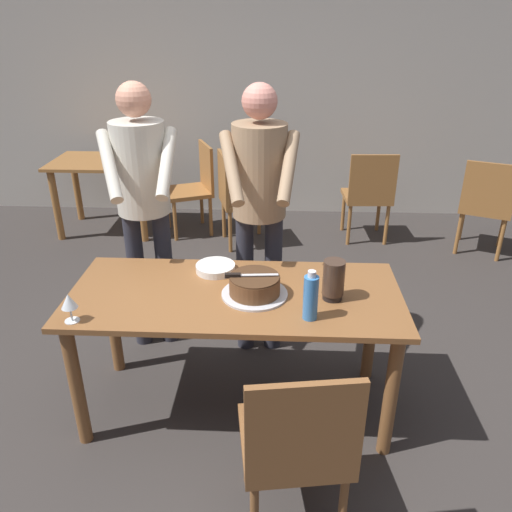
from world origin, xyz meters
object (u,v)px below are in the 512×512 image
at_px(person_cutting_cake, 259,196).
at_px(person_standing_beside, 143,193).
at_px(wine_glass_near, 69,302).
at_px(background_table, 105,176).
at_px(hurricane_lamp, 334,280).
at_px(water_bottle, 311,297).
at_px(cake_on_platter, 255,286).
at_px(cake_knife, 240,275).
at_px(background_chair_0, 486,204).
at_px(background_chair_2, 195,185).
at_px(background_chair_3, 368,193).
at_px(background_chair_1, 237,196).
at_px(main_dining_table, 236,311).
at_px(plate_stack, 216,268).
at_px(chair_near_side, 297,443).

height_order(person_cutting_cake, person_standing_beside, same).
xyz_separation_m(wine_glass_near, background_table, (-0.80, 2.89, -0.28)).
bearing_deg(person_standing_beside, hurricane_lamp, -30.68).
xyz_separation_m(water_bottle, person_standing_beside, (-0.98, 0.84, 0.21)).
bearing_deg(cake_on_platter, person_standing_beside, 138.01).
relative_size(cake_on_platter, cake_knife, 1.26).
xyz_separation_m(background_table, background_chair_0, (3.65, -0.41, -0.09)).
xyz_separation_m(background_chair_2, background_chair_3, (1.71, -0.17, 0.00)).
relative_size(water_bottle, background_chair_1, 0.28).
height_order(main_dining_table, cake_on_platter, cake_on_platter).
height_order(plate_stack, person_standing_beside, person_standing_beside).
bearing_deg(background_chair_3, plate_stack, -118.88).
xyz_separation_m(main_dining_table, hurricane_lamp, (0.50, -0.04, 0.22)).
height_order(cake_on_platter, background_chair_2, background_chair_2).
relative_size(cake_on_platter, background_chair_1, 0.38).
relative_size(cake_knife, person_cutting_cake, 0.16).
xyz_separation_m(wine_glass_near, person_cutting_cake, (0.84, 0.89, 0.22)).
bearing_deg(person_standing_beside, cake_knife, -45.30).
xyz_separation_m(hurricane_lamp, background_chair_3, (0.58, 2.46, -0.37)).
relative_size(person_cutting_cake, background_chair_3, 1.91).
relative_size(cake_knife, plate_stack, 1.23).
bearing_deg(person_standing_beside, background_chair_2, 90.81).
distance_m(plate_stack, person_cutting_cake, 0.52).
height_order(background_chair_0, background_chair_1, same).
xyz_separation_m(main_dining_table, cake_on_platter, (0.10, -0.02, 0.17)).
xyz_separation_m(main_dining_table, background_chair_0, (2.10, 2.18, -0.14)).
bearing_deg(person_standing_beside, background_chair_1, 75.71).
height_order(wine_glass_near, background_chair_2, background_chair_2).
height_order(person_cutting_cake, chair_near_side, person_cutting_cake).
distance_m(cake_knife, background_table, 3.06).
relative_size(background_chair_1, background_chair_2, 1.00).
height_order(background_table, background_chair_2, background_chair_2).
bearing_deg(wine_glass_near, background_chair_2, 87.91).
xyz_separation_m(water_bottle, background_chair_1, (-0.56, 2.51, -0.37)).
distance_m(main_dining_table, background_chair_3, 2.66).
distance_m(water_bottle, background_chair_1, 2.60).
distance_m(hurricane_lamp, background_chair_3, 2.56).
bearing_deg(chair_near_side, wine_glass_near, 156.87).
xyz_separation_m(wine_glass_near, hurricane_lamp, (1.24, 0.27, 0.00)).
distance_m(background_table, background_chair_3, 2.63).
relative_size(main_dining_table, background_table, 1.72).
height_order(cake_on_platter, wine_glass_near, wine_glass_near).
relative_size(background_table, background_chair_3, 1.11).
bearing_deg(main_dining_table, background_table, 120.83).
bearing_deg(wine_glass_near, person_standing_beside, 81.76).
bearing_deg(background_chair_3, background_table, 176.59).
bearing_deg(chair_near_side, background_chair_0, 58.50).
xyz_separation_m(plate_stack, hurricane_lamp, (0.63, -0.27, 0.09)).
height_order(cake_knife, hurricane_lamp, hurricane_lamp).
bearing_deg(cake_on_platter, background_chair_3, 68.24).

